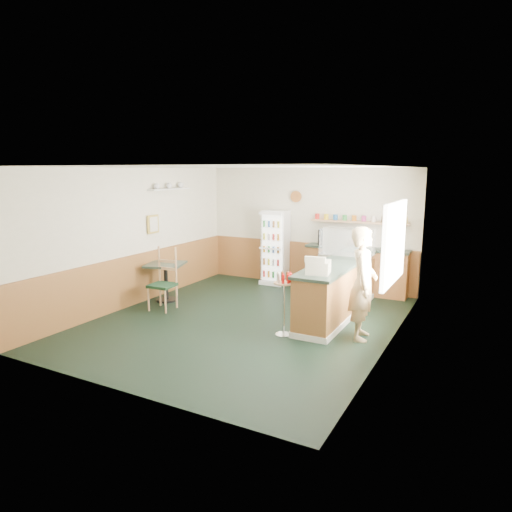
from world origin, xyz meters
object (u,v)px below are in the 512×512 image
Objects in this scene: cafe_chair at (165,277)px; shopkeeper at (363,284)px; condiment_stand at (284,295)px; drinks_fridge at (275,247)px; display_case at (347,243)px; cash_register at (318,267)px; cafe_table at (166,275)px.

shopkeeper is at bearing -2.26° from cafe_chair.
condiment_stand is at bearing -10.99° from cafe_chair.
drinks_fridge is 1.78× the size of display_case.
cash_register is at bearing -52.75° from drinks_fridge.
drinks_fridge is at bearing 117.92° from condiment_stand.
cash_register is 3.13m from cafe_chair.
condiment_stand is at bearing -103.40° from display_case.
display_case is at bearing 19.60° from cafe_table.
drinks_fridge is 1.67× the size of condiment_stand.
cash_register is at bearing 36.77° from condiment_stand.
cafe_chair is (-2.64, 0.28, -0.06)m from condiment_stand.
cash_register is at bearing -3.88° from cafe_chair.
display_case is 1.64m from shopkeeper.
cash_register is 0.37× the size of condiment_stand.
drinks_fridge is at bearing 116.22° from cash_register.
shopkeeper is 1.73× the size of condiment_stand.
condiment_stand is (-0.45, -1.89, -0.60)m from display_case.
drinks_fridge is 3.47m from condiment_stand.
display_case is at bearing 13.98° from shopkeeper.
cash_register is (0.00, -1.55, -0.17)m from display_case.
shopkeeper is 1.26m from condiment_stand.
condiment_stand is (-0.45, -0.34, -0.43)m from cash_register.
shopkeeper is (0.70, 0.12, -0.22)m from cash_register.
drinks_fridge is at bearing 150.50° from display_case.
cafe_chair reaches higher than condiment_stand.
condiment_stand reaches higher than cafe_table.
cafe_table is (-4.10, 0.22, -0.34)m from shopkeeper.
cash_register reaches higher than cafe_chair.
cash_register is at bearing -5.76° from cafe_table.
drinks_fridge is 3.43m from cash_register.
shopkeeper is at bearing -63.97° from display_case.
cafe_chair reaches higher than cafe_table.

